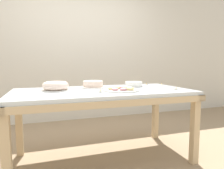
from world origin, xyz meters
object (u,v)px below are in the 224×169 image
at_px(plate_stack, 134,84).
at_px(cake_golden_bundt, 56,86).
at_px(tealight_right_edge, 101,91).
at_px(cake_chocolate_round, 93,85).
at_px(tealight_centre, 162,85).
at_px(tealight_near_cakes, 146,84).
at_px(tealight_near_front, 176,89).
at_px(pastry_platter, 121,89).

bearing_deg(plate_stack, cake_golden_bundt, -174.27).
distance_m(cake_golden_bundt, tealight_right_edge, 0.49).
xyz_separation_m(cake_chocolate_round, tealight_centre, (0.88, -0.07, -0.03)).
height_order(plate_stack, tealight_near_cakes, plate_stack).
relative_size(plate_stack, tealight_right_edge, 5.25).
xyz_separation_m(cake_golden_bundt, tealight_near_cakes, (1.15, 0.19, -0.04)).
xyz_separation_m(tealight_right_edge, tealight_centre, (0.90, 0.34, 0.00)).
height_order(cake_chocolate_round, tealight_near_cakes, cake_chocolate_round).
bearing_deg(cake_golden_bundt, tealight_near_front, -15.42).
distance_m(pastry_platter, tealight_right_edge, 0.24).
bearing_deg(cake_chocolate_round, tealight_centre, -4.31).
relative_size(tealight_near_cakes, tealight_centre, 1.00).
bearing_deg(tealight_near_front, tealight_near_cakes, 98.09).
relative_size(pastry_platter, plate_stack, 1.80).
relative_size(pastry_platter, tealight_near_cakes, 9.43).
xyz_separation_m(pastry_platter, plate_stack, (0.28, 0.31, 0.02)).
bearing_deg(tealight_right_edge, tealight_near_front, -4.74).
distance_m(tealight_right_edge, tealight_centre, 0.96).
relative_size(cake_golden_bundt, tealight_centre, 6.99).
xyz_separation_m(tealight_near_cakes, tealight_right_edge, (-0.74, -0.46, 0.00)).
bearing_deg(tealight_right_edge, tealight_centre, 20.90).
xyz_separation_m(cake_chocolate_round, cake_golden_bundt, (-0.43, -0.14, 0.01)).
relative_size(cake_chocolate_round, cake_golden_bundt, 1.11).
xyz_separation_m(plate_stack, tealight_near_front, (0.30, -0.43, -0.02)).
bearing_deg(cake_golden_bundt, tealight_centre, 3.20).
bearing_deg(tealight_near_cakes, cake_golden_bundt, -170.68).
relative_size(cake_chocolate_round, plate_stack, 1.48).
xyz_separation_m(pastry_platter, tealight_near_front, (0.58, -0.12, -0.00)).
height_order(cake_chocolate_round, tealight_right_edge, cake_chocolate_round).
bearing_deg(tealight_near_front, tealight_right_edge, 175.26).
relative_size(cake_golden_bundt, tealight_near_front, 6.99).
height_order(tealight_near_front, tealight_right_edge, same).
height_order(tealight_right_edge, tealight_centre, same).
xyz_separation_m(plate_stack, tealight_centre, (0.38, -0.02, -0.02)).
height_order(tealight_near_front, tealight_centre, same).
bearing_deg(tealight_near_front, cake_golden_bundt, 164.58).
bearing_deg(plate_stack, pastry_platter, -132.06).
bearing_deg(tealight_near_front, tealight_centre, 78.84).
distance_m(plate_stack, tealight_near_front, 0.52).
relative_size(tealight_near_front, tealight_centre, 1.00).
bearing_deg(tealight_near_cakes, pastry_platter, -141.04).
distance_m(cake_chocolate_round, tealight_near_cakes, 0.72).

